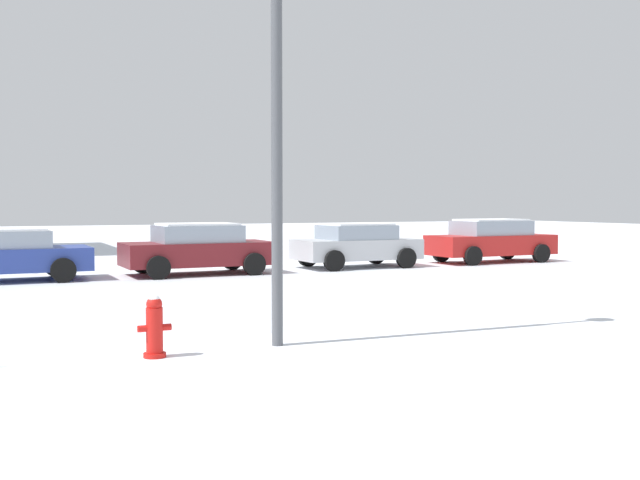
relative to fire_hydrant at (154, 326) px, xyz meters
The scene contains 7 objects.
ground_plane 2.70m from the fire_hydrant, 128.15° to the left, with size 120.00×120.00×0.00m, color white.
road_surface 5.92m from the fire_hydrant, 106.21° to the left, with size 80.00×9.15×0.00m.
fire_hydrant is the anchor object (origin of this frame).
street_lamp 4.00m from the fire_hydrant, ahead, with size 1.74×0.36×6.40m.
parked_car_maroon 11.54m from the fire_hydrant, 72.35° to the left, with size 4.24×2.24×1.47m.
parked_car_silver 14.19m from the fire_hydrant, 52.08° to the left, with size 3.95×2.19×1.41m.
parked_car_red 17.84m from the fire_hydrant, 38.61° to the left, with size 4.51×2.08×1.50m.
Camera 1 is at (-0.32, -11.77, 2.02)m, focal length 41.36 mm.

